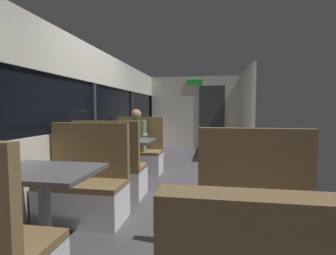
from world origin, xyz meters
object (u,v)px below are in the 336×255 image
object	(u,v)px
dining_table_near_window	(44,181)
seated_passenger	(137,146)
dining_table_mid_window	(126,145)
bench_front_aisle_facing_entry	(257,226)
bench_mid_window_facing_end	(111,174)
bench_near_window_facing_entry	(84,191)
dining_table_front_aisle	(283,229)
bench_mid_window_facing_entry	(138,156)

from	to	relation	value
dining_table_near_window	seated_passenger	xyz separation A→B (m)	(0.00, 2.82, -0.10)
dining_table_near_window	dining_table_mid_window	xyz separation A→B (m)	(0.00, 2.19, 0.00)
dining_table_near_window	bench_front_aisle_facing_entry	bearing A→B (deg)	3.18
bench_mid_window_facing_end	seated_passenger	xyz separation A→B (m)	(0.00, 1.33, 0.21)
bench_near_window_facing_entry	bench_front_aisle_facing_entry	size ratio (longest dim) A/B	1.00
dining_table_near_window	dining_table_front_aisle	bearing A→B (deg)	-18.53
bench_front_aisle_facing_entry	seated_passenger	size ratio (longest dim) A/B	0.87
bench_near_window_facing_entry	bench_mid_window_facing_entry	xyz separation A→B (m)	(0.00, 2.19, 0.00)
bench_near_window_facing_entry	seated_passenger	bearing A→B (deg)	90.00
bench_mid_window_facing_entry	bench_near_window_facing_entry	bearing A→B (deg)	-90.00
bench_near_window_facing_entry	bench_front_aisle_facing_entry	xyz separation A→B (m)	(1.79, -0.60, 0.00)
bench_mid_window_facing_end	bench_near_window_facing_entry	bearing A→B (deg)	-90.00
dining_table_front_aisle	seated_passenger	xyz separation A→B (m)	(-1.79, 3.42, -0.10)
bench_near_window_facing_entry	dining_table_front_aisle	distance (m)	2.23
bench_mid_window_facing_end	dining_table_near_window	bearing A→B (deg)	-90.00
bench_near_window_facing_entry	bench_front_aisle_facing_entry	bearing A→B (deg)	-18.53
dining_table_near_window	dining_table_mid_window	world-z (taller)	same
bench_near_window_facing_entry	bench_front_aisle_facing_entry	distance (m)	1.89
dining_table_near_window	bench_mid_window_facing_end	bearing A→B (deg)	90.00
dining_table_near_window	seated_passenger	world-z (taller)	seated_passenger
bench_near_window_facing_entry	bench_mid_window_facing_entry	distance (m)	2.19
bench_near_window_facing_entry	bench_mid_window_facing_entry	bearing A→B (deg)	90.00
bench_mid_window_facing_end	dining_table_front_aisle	xyz separation A→B (m)	(1.79, -2.09, 0.31)
dining_table_near_window	bench_mid_window_facing_end	distance (m)	1.52
dining_table_mid_window	dining_table_front_aisle	size ratio (longest dim) A/B	1.00
dining_table_near_window	dining_table_mid_window	bearing A→B (deg)	90.00
bench_front_aisle_facing_entry	dining_table_mid_window	bearing A→B (deg)	130.57
dining_table_near_window	bench_mid_window_facing_entry	world-z (taller)	bench_mid_window_facing_entry
dining_table_front_aisle	bench_front_aisle_facing_entry	distance (m)	0.77
dining_table_mid_window	dining_table_front_aisle	xyz separation A→B (m)	(1.79, -2.79, 0.00)
bench_front_aisle_facing_entry	dining_table_near_window	bearing A→B (deg)	-176.82
bench_mid_window_facing_end	dining_table_mid_window	bearing A→B (deg)	90.00
bench_front_aisle_facing_entry	seated_passenger	world-z (taller)	seated_passenger
bench_mid_window_facing_entry	dining_table_front_aisle	world-z (taller)	bench_mid_window_facing_entry
bench_mid_window_facing_end	seated_passenger	size ratio (longest dim) A/B	0.87
dining_table_front_aisle	seated_passenger	bearing A→B (deg)	117.64
dining_table_near_window	dining_table_front_aisle	xyz separation A→B (m)	(1.79, -0.60, 0.00)
bench_mid_window_facing_end	seated_passenger	distance (m)	1.34
dining_table_near_window	dining_table_mid_window	distance (m)	2.19
bench_near_window_facing_entry	bench_front_aisle_facing_entry	world-z (taller)	same
dining_table_near_window	bench_near_window_facing_entry	bearing A→B (deg)	90.00
dining_table_mid_window	seated_passenger	distance (m)	0.64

